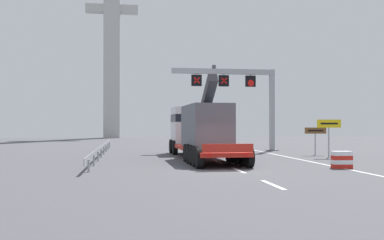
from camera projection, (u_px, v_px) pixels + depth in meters
ground at (225, 169)px, 22.30m from camera, size 112.00×112.00×0.00m
lane_markings at (197, 153)px, 34.64m from camera, size 0.20×39.40×0.01m
edge_line_right at (267, 153)px, 35.06m from camera, size 0.20×63.00×0.01m
overhead_lane_gantry at (240, 87)px, 37.73m from camera, size 9.33×0.90×7.44m
heavy_haul_truck_red at (199, 129)px, 29.99m from camera, size 3.26×14.11×5.30m
exit_sign_yellow at (329, 128)px, 30.21m from camera, size 1.75×0.15×2.65m
tourist_info_sign_brown at (315, 134)px, 32.78m from camera, size 1.70×0.15×2.07m
crash_barrier_striped at (342, 160)px, 22.64m from camera, size 1.03×0.56×0.90m
guardrail_left at (102, 148)px, 31.80m from camera, size 0.13×25.18×0.76m
bridge_pylon_distant at (112, 32)px, 75.54m from camera, size 9.00×2.00×36.23m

